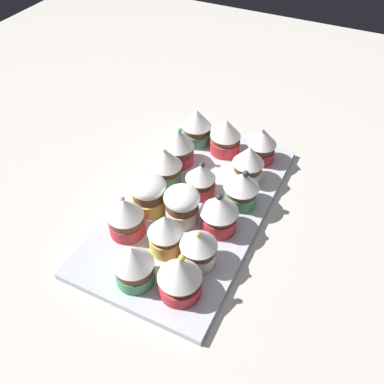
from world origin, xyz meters
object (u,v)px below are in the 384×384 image
baking_tray (192,207)px  cupcake_12 (148,193)px  cupcake_1 (199,247)px  cupcake_7 (165,233)px  cupcake_4 (248,163)px  cupcake_6 (134,264)px  cupcake_5 (262,144)px  cupcake_9 (199,179)px  cupcake_15 (197,126)px  cupcake_11 (126,216)px  cupcake_13 (166,165)px  cupcake_10 (226,136)px  cupcake_8 (180,204)px  cupcake_14 (178,146)px  cupcake_3 (241,188)px  cupcake_0 (180,276)px  cupcake_2 (219,212)px

baking_tray → cupcake_12: (-3.81, 6.25, 3.98)cm
cupcake_1 → cupcake_7: 5.59cm
cupcake_4 → cupcake_6: same height
cupcake_6 → cupcake_7: 7.12cm
cupcake_5 → cupcake_9: bearing=153.3°
cupcake_15 → cupcake_6: bearing=-169.4°
cupcake_9 → cupcake_11: bearing=154.6°
baking_tray → cupcake_13: cupcake_13 is taller
cupcake_6 → cupcake_10: same height
cupcake_4 → cupcake_8: size_ratio=1.11×
cupcake_11 → cupcake_15: cupcake_15 is taller
cupcake_7 → cupcake_14: 21.30cm
cupcake_5 → cupcake_14: bearing=118.5°
cupcake_4 → cupcake_13: size_ratio=1.00×
baking_tray → cupcake_11: (-10.09, 6.69, 4.19)cm
cupcake_1 → cupcake_10: bearing=14.5°
cupcake_4 → cupcake_15: (6.11, 13.17, 0.03)cm
cupcake_11 → cupcake_13: same height
cupcake_4 → cupcake_12: size_ratio=1.12×
cupcake_3 → cupcake_11: bearing=135.3°
cupcake_9 → cupcake_11: 14.90cm
cupcake_0 → cupcake_7: (5.89, 5.46, 0.07)cm
cupcake_9 → baking_tray: bearing=-175.1°
cupcake_3 → cupcake_5: 12.78cm
cupcake_14 → cupcake_12: bearing=-175.0°
cupcake_0 → cupcake_4: 26.70cm
cupcake_14 → cupcake_13: bearing=-175.3°
cupcake_0 → cupcake_11: 14.22cm
cupcake_8 → cupcake_11: 8.97cm
cupcake_6 → cupcake_8: bearing=-1.3°
cupcake_4 → cupcake_5: bearing=-2.9°
cupcake_7 → cupcake_3: bearing=-24.7°
cupcake_3 → cupcake_15: (12.42, 14.31, 0.30)cm
cupcake_8 → cupcake_12: 5.91cm
cupcake_4 → cupcake_14: size_ratio=0.94×
baking_tray → cupcake_15: 18.46cm
cupcake_9 → cupcake_13: (0.19, 6.65, 0.53)cm
cupcake_0 → cupcake_3: bearing=-3.4°
cupcake_6 → cupcake_8: size_ratio=1.10×
cupcake_1 → cupcake_12: (6.71, 12.47, -0.21)cm
cupcake_0 → baking_tray: bearing=20.4°
cupcake_11 → cupcake_12: bearing=-3.9°
cupcake_3 → cupcake_0: bearing=176.6°
cupcake_12 → cupcake_14: 13.14cm
cupcake_14 → baking_tray: bearing=-141.4°
cupcake_5 → cupcake_6: 34.99cm
cupcake_2 → cupcake_7: bearing=143.6°
cupcake_0 → cupcake_9: cupcake_0 is taller
cupcake_6 → cupcake_9: bearing=-1.0°
cupcake_4 → cupcake_11: (-20.45, 12.84, -0.24)cm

